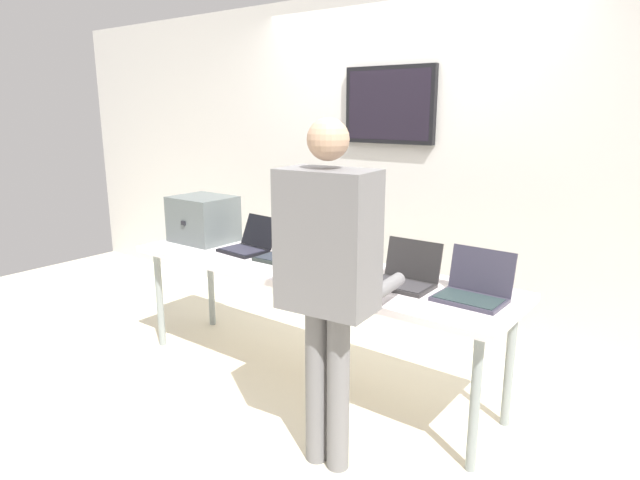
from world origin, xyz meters
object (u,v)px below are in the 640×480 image
(laptop_station_4, at_px, (474,288))
(laptop_station_3, at_px, (406,275))
(workbench, at_px, (308,275))
(laptop_station_1, at_px, (291,252))
(laptop_station_2, at_px, (342,261))
(person, at_px, (329,266))
(laptop_station_0, at_px, (249,243))
(equipment_box, at_px, (203,219))

(laptop_station_4, bearing_deg, laptop_station_3, -179.05)
(workbench, distance_m, laptop_station_1, 0.23)
(laptop_station_2, bearing_deg, person, -59.77)
(laptop_station_3, xyz_separation_m, person, (-0.05, -0.67, 0.20))
(laptop_station_0, relative_size, laptop_station_2, 1.04)
(workbench, xyz_separation_m, person, (0.61, -0.62, 0.31))
(laptop_station_3, relative_size, laptop_station_4, 0.96)
(laptop_station_3, height_order, laptop_station_4, laptop_station_4)
(equipment_box, relative_size, laptop_station_0, 1.24)
(equipment_box, bearing_deg, laptop_station_4, -0.30)
(laptop_station_3, bearing_deg, equipment_box, 179.41)
(laptop_station_1, distance_m, laptop_station_4, 1.25)
(workbench, bearing_deg, laptop_station_4, 2.88)
(laptop_station_2, distance_m, laptop_station_3, 0.45)
(workbench, bearing_deg, laptop_station_0, 173.96)
(workbench, height_order, person, person)
(equipment_box, xyz_separation_m, person, (1.66, -0.69, 0.09))
(workbench, relative_size, laptop_station_4, 7.47)
(person, bearing_deg, laptop_station_4, 56.62)
(workbench, relative_size, laptop_station_0, 7.51)
(workbench, height_order, laptop_station_2, laptop_station_2)
(laptop_station_0, height_order, laptop_station_1, laptop_station_0)
(workbench, distance_m, person, 0.93)
(laptop_station_4, bearing_deg, equipment_box, 179.70)
(equipment_box, distance_m, laptop_station_1, 0.86)
(laptop_station_3, bearing_deg, laptop_station_4, 0.95)
(equipment_box, bearing_deg, laptop_station_1, 0.08)
(laptop_station_2, xyz_separation_m, laptop_station_3, (0.45, -0.01, -0.00))
(laptop_station_0, bearing_deg, laptop_station_1, 0.72)
(equipment_box, distance_m, laptop_station_4, 2.11)
(workbench, xyz_separation_m, laptop_station_1, (-0.19, 0.07, 0.11))
(laptop_station_2, height_order, laptop_station_4, laptop_station_2)
(laptop_station_4, bearing_deg, workbench, -177.12)
(laptop_station_1, distance_m, person, 1.08)
(laptop_station_2, bearing_deg, equipment_box, 179.74)
(equipment_box, height_order, laptop_station_3, equipment_box)
(laptop_station_2, distance_m, person, 0.81)
(laptop_station_0, relative_size, laptop_station_3, 1.03)
(workbench, height_order, laptop_station_4, laptop_station_4)
(laptop_station_0, xyz_separation_m, laptop_station_1, (0.38, 0.00, -0.00))
(laptop_station_0, xyz_separation_m, laptop_station_4, (1.63, -0.01, 0.00))
(laptop_station_1, distance_m, laptop_station_3, 0.85)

